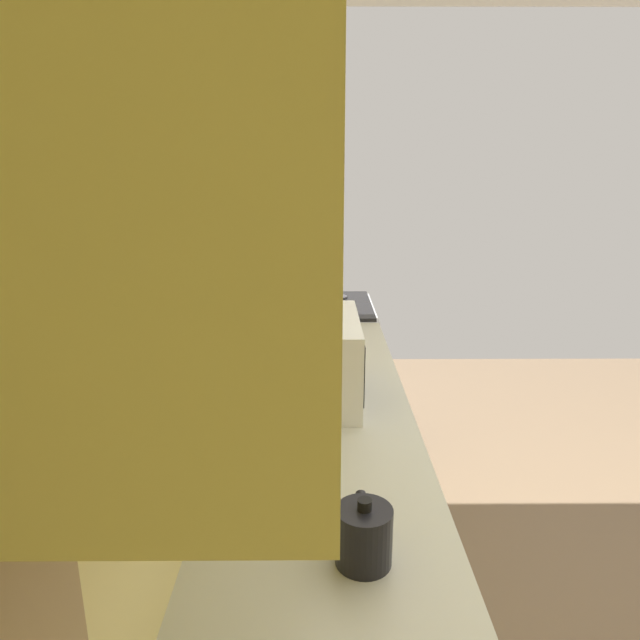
% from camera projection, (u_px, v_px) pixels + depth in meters
% --- Properties ---
extents(wall_back, '(4.09, 0.12, 2.65)m').
position_uv_depth(wall_back, '(202.00, 310.00, 1.79)').
color(wall_back, '#E0CB76').
rests_on(wall_back, ground_plane).
extents(counter_run, '(3.19, 0.65, 0.92)m').
position_uv_depth(counter_run, '(321.00, 627.00, 1.67)').
color(counter_run, '#D7CC6C').
rests_on(counter_run, ground_plane).
extents(upper_cabinets, '(2.13, 0.31, 0.56)m').
position_uv_depth(upper_cabinets, '(253.00, 135.00, 1.29)').
color(upper_cabinets, '#D1CD70').
extents(oven_range, '(0.68, 0.66, 1.10)m').
position_uv_depth(oven_range, '(320.00, 377.00, 3.52)').
color(oven_range, '#B7BABF').
rests_on(oven_range, ground_plane).
extents(microwave, '(0.51, 0.33, 0.31)m').
position_uv_depth(microwave, '(315.00, 358.00, 2.09)').
color(microwave, white).
rests_on(microwave, counter_run).
extents(bowl, '(0.16, 0.16, 0.06)m').
position_uv_depth(bowl, '(339.00, 347.00, 2.57)').
color(bowl, gold).
rests_on(bowl, counter_run).
extents(kettle, '(0.17, 0.13, 0.16)m').
position_uv_depth(kettle, '(364.00, 535.00, 1.24)').
color(kettle, black).
rests_on(kettle, counter_run).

